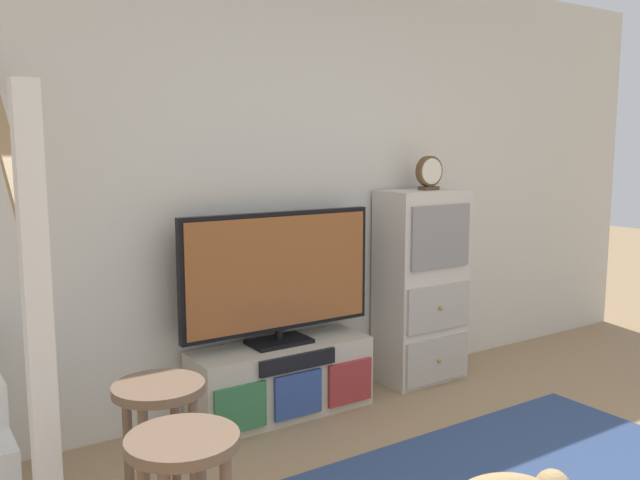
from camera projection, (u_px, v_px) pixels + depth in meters
name	position (u px, v px, depth m)	size (l,w,h in m)	color
back_wall	(300.00, 183.00, 4.11)	(6.40, 0.12, 2.70)	beige
media_console	(282.00, 380.00, 3.89)	(1.09, 0.38, 0.43)	#BCB29E
television	(279.00, 274.00, 3.82)	(1.22, 0.22, 0.78)	black
side_cabinet	(421.00, 286.00, 4.43)	(0.58, 0.38, 1.29)	beige
desk_clock	(429.00, 173.00, 4.33)	(0.20, 0.08, 0.22)	#4C3823
bar_stool_far	(160.00, 430.00, 2.45)	(0.34, 0.34, 0.71)	brown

